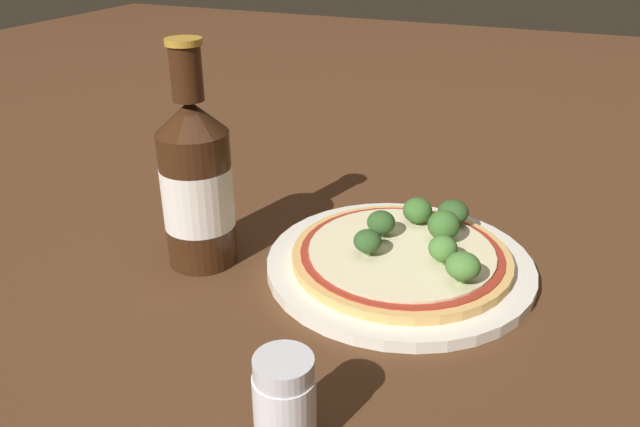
% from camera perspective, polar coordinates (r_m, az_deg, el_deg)
% --- Properties ---
extents(ground_plane, '(3.00, 3.00, 0.00)m').
position_cam_1_polar(ground_plane, '(0.67, 5.45, -4.09)').
color(ground_plane, '#4C2D19').
extents(plate, '(0.27, 0.27, 0.01)m').
position_cam_1_polar(plate, '(0.64, 7.27, -4.65)').
color(plate, silver).
rests_on(plate, ground_plane).
extents(pizza, '(0.22, 0.22, 0.01)m').
position_cam_1_polar(pizza, '(0.64, 7.43, -3.80)').
color(pizza, tan).
rests_on(pizza, plate).
extents(broccoli_floret_0, '(0.03, 0.03, 0.03)m').
position_cam_1_polar(broccoli_floret_0, '(0.64, 5.65, -0.95)').
color(broccoli_floret_0, '#7A9E5B').
rests_on(broccoli_floret_0, pizza).
extents(broccoli_floret_1, '(0.03, 0.03, 0.03)m').
position_cam_1_polar(broccoli_floret_1, '(0.68, 12.07, 0.13)').
color(broccoli_floret_1, '#7A9E5B').
rests_on(broccoli_floret_1, pizza).
extents(broccoli_floret_2, '(0.03, 0.03, 0.03)m').
position_cam_1_polar(broccoli_floret_2, '(0.58, 12.94, -4.72)').
color(broccoli_floret_2, '#7A9E5B').
rests_on(broccoli_floret_2, pizza).
extents(broccoli_floret_3, '(0.03, 0.03, 0.03)m').
position_cam_1_polar(broccoli_floret_3, '(0.61, 4.35, -2.54)').
color(broccoli_floret_3, '#7A9E5B').
rests_on(broccoli_floret_3, pizza).
extents(broccoli_floret_4, '(0.03, 0.03, 0.03)m').
position_cam_1_polar(broccoli_floret_4, '(0.64, 11.25, -1.07)').
color(broccoli_floret_4, '#7A9E5B').
rests_on(broccoli_floret_4, pizza).
extents(broccoli_floret_5, '(0.03, 0.03, 0.03)m').
position_cam_1_polar(broccoli_floret_5, '(0.68, 8.90, 0.28)').
color(broccoli_floret_5, '#7A9E5B').
rests_on(broccoli_floret_5, pizza).
extents(broccoli_floret_6, '(0.03, 0.03, 0.03)m').
position_cam_1_polar(broccoli_floret_6, '(0.60, 11.17, -3.16)').
color(broccoli_floret_6, '#7A9E5B').
rests_on(broccoli_floret_6, pizza).
extents(beer_bottle, '(0.07, 0.07, 0.23)m').
position_cam_1_polar(beer_bottle, '(0.63, -11.20, 2.75)').
color(beer_bottle, '#381E0F').
rests_on(beer_bottle, ground_plane).
extents(pepper_shaker, '(0.04, 0.04, 0.07)m').
position_cam_1_polar(pepper_shaker, '(0.44, -3.25, -17.00)').
color(pepper_shaker, silver).
rests_on(pepper_shaker, ground_plane).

